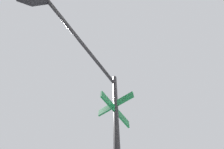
% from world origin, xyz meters
% --- Properties ---
extents(traffic_signal_near, '(2.98, 2.25, 6.11)m').
position_xyz_m(traffic_signal_near, '(-5.92, -6.54, 4.33)').
color(traffic_signal_near, black).
rests_on(traffic_signal_near, ground_plane).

